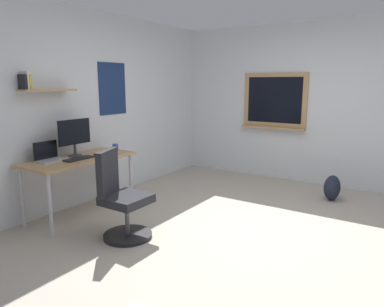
# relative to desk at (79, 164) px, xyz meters

# --- Properties ---
(ground_plane) EXTENTS (5.20, 5.20, 0.00)m
(ground_plane) POSITION_rel_desk_xyz_m (0.65, -2.05, -0.66)
(ground_plane) COLOR #ADA393
(ground_plane) RESTS_ON ground
(wall_back) EXTENTS (5.00, 0.30, 2.60)m
(wall_back) POSITION_rel_desk_xyz_m (0.65, 0.40, 0.64)
(wall_back) COLOR silver
(wall_back) RESTS_ON ground
(wall_right) EXTENTS (0.22, 5.00, 2.60)m
(wall_right) POSITION_rel_desk_xyz_m (3.10, -2.03, 0.64)
(wall_right) COLOR silver
(wall_right) RESTS_ON ground
(desk) EXTENTS (1.37, 0.64, 0.73)m
(desk) POSITION_rel_desk_xyz_m (0.00, 0.00, 0.00)
(desk) COLOR tan
(desk) RESTS_ON ground
(office_chair) EXTENTS (0.53, 0.55, 0.95)m
(office_chair) POSITION_rel_desk_xyz_m (-0.21, -0.89, -0.25)
(office_chair) COLOR black
(office_chair) RESTS_ON ground
(laptop) EXTENTS (0.31, 0.21, 0.23)m
(laptop) POSITION_rel_desk_xyz_m (-0.31, 0.15, 0.13)
(laptop) COLOR #ADAFB5
(laptop) RESTS_ON desk
(monitor_primary) EXTENTS (0.46, 0.17, 0.46)m
(monitor_primary) POSITION_rel_desk_xyz_m (0.03, 0.10, 0.35)
(monitor_primary) COLOR #38383D
(monitor_primary) RESTS_ON desk
(keyboard) EXTENTS (0.37, 0.13, 0.02)m
(keyboard) POSITION_rel_desk_xyz_m (-0.07, -0.08, 0.09)
(keyboard) COLOR black
(keyboard) RESTS_ON desk
(computer_mouse) EXTENTS (0.10, 0.06, 0.03)m
(computer_mouse) POSITION_rel_desk_xyz_m (0.21, -0.08, 0.09)
(computer_mouse) COLOR #262628
(computer_mouse) RESTS_ON desk
(coffee_mug) EXTENTS (0.08, 0.08, 0.09)m
(coffee_mug) POSITION_rel_desk_xyz_m (0.59, -0.03, 0.12)
(coffee_mug) COLOR #334CA5
(coffee_mug) RESTS_ON desk
(backpack) EXTENTS (0.32, 0.22, 0.35)m
(backpack) POSITION_rel_desk_xyz_m (2.33, -2.50, -0.48)
(backpack) COLOR #1E2333
(backpack) RESTS_ON ground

